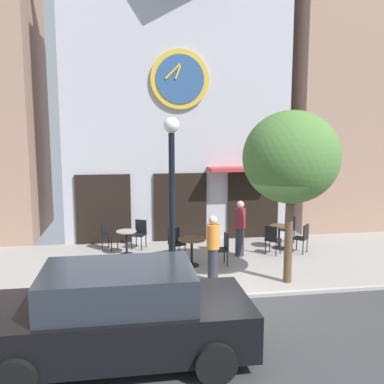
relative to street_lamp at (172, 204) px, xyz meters
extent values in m
cube|color=gray|center=(1.68, 1.82, -2.07)|extent=(26.02, 5.25, 0.05)
cube|color=#A8A5A0|center=(1.68, -0.78, -2.01)|extent=(26.02, 0.12, 0.08)
cube|color=#B2B2BC|center=(0.75, 5.76, 2.40)|extent=(7.67, 2.63, 8.90)
cylinder|color=gold|center=(0.75, 4.39, 3.32)|extent=(1.92, 0.10, 1.92)
cylinder|color=#2D5184|center=(0.75, 4.33, 3.32)|extent=(1.57, 0.04, 1.57)
cube|color=gold|center=(0.67, 4.29, 3.52)|extent=(0.21, 0.03, 0.42)
cube|color=gold|center=(0.51, 4.29, 3.55)|extent=(0.52, 0.03, 0.52)
cube|color=black|center=(-1.80, 4.41, -0.90)|extent=(1.79, 0.10, 2.30)
cube|color=black|center=(0.75, 4.41, -0.90)|extent=(1.79, 0.10, 2.30)
cube|color=black|center=(3.31, 4.41, -0.90)|extent=(1.79, 0.10, 2.30)
cube|color=#B23333|center=(2.90, 4.10, 0.40)|extent=(2.45, 0.90, 0.12)
cube|color=#9E7A66|center=(8.13, 6.47, 5.00)|extent=(5.96, 4.05, 14.10)
cylinder|color=black|center=(0.00, 0.00, -1.87)|extent=(0.32, 0.32, 0.36)
cylinder|color=black|center=(0.00, 0.00, -0.21)|extent=(0.14, 0.14, 3.67)
sphere|color=white|center=(0.00, 0.00, 1.80)|extent=(0.36, 0.36, 0.36)
cylinder|color=brown|center=(2.86, 0.01, -0.91)|extent=(0.20, 0.20, 2.28)
ellipsoid|color=#4C7A38|center=(2.86, 0.01, 1.05)|extent=(2.34, 2.10, 2.22)
cylinder|color=black|center=(-1.07, 2.95, -1.69)|extent=(0.07, 0.07, 0.72)
cylinder|color=black|center=(-1.07, 2.95, -2.03)|extent=(0.40, 0.40, 0.03)
cylinder|color=gray|center=(-1.07, 2.95, -1.32)|extent=(0.61, 0.61, 0.03)
cylinder|color=black|center=(0.72, 1.64, -1.67)|extent=(0.07, 0.07, 0.76)
cylinder|color=black|center=(0.72, 1.64, -2.03)|extent=(0.40, 0.40, 0.03)
cylinder|color=brown|center=(0.72, 1.64, -1.29)|extent=(0.77, 0.77, 0.03)
cylinder|color=black|center=(3.73, 2.93, -1.68)|extent=(0.07, 0.07, 0.73)
cylinder|color=black|center=(3.73, 2.93, -2.03)|extent=(0.40, 0.40, 0.03)
cylinder|color=brown|center=(3.73, 2.93, -1.32)|extent=(0.61, 0.61, 0.03)
cube|color=black|center=(0.39, 2.31, -1.60)|extent=(0.53, 0.53, 0.04)
cube|color=black|center=(0.31, 2.47, -1.37)|extent=(0.36, 0.19, 0.45)
cylinder|color=black|center=(0.30, 2.09, -1.82)|extent=(0.03, 0.03, 0.45)
cylinder|color=black|center=(0.61, 2.22, -1.82)|extent=(0.03, 0.03, 0.45)
cylinder|color=black|center=(0.16, 2.40, -1.82)|extent=(0.03, 0.03, 0.45)
cylinder|color=black|center=(0.47, 2.53, -1.82)|extent=(0.03, 0.03, 0.45)
cube|color=black|center=(-1.58, 3.55, -1.60)|extent=(0.55, 0.55, 0.04)
cube|color=black|center=(-1.74, 3.64, -1.37)|extent=(0.24, 0.34, 0.45)
cylinder|color=black|center=(-1.53, 3.31, -1.82)|extent=(0.03, 0.03, 0.45)
cylinder|color=black|center=(-1.35, 3.60, -1.82)|extent=(0.03, 0.03, 0.45)
cylinder|color=black|center=(-1.82, 3.49, -1.82)|extent=(0.03, 0.03, 0.45)
cylinder|color=black|center=(-1.64, 3.78, -1.82)|extent=(0.03, 0.03, 0.45)
cube|color=black|center=(4.19, 2.38, -1.60)|extent=(0.57, 0.57, 0.04)
cube|color=black|center=(4.32, 2.25, -1.37)|extent=(0.29, 0.30, 0.45)
cylinder|color=black|center=(4.19, 2.62, -1.82)|extent=(0.03, 0.03, 0.45)
cylinder|color=black|center=(3.95, 2.37, -1.82)|extent=(0.03, 0.03, 0.45)
cylinder|color=black|center=(4.43, 2.38, -1.82)|extent=(0.03, 0.03, 0.45)
cylinder|color=black|center=(4.20, 2.13, -1.82)|extent=(0.03, 0.03, 0.45)
cube|color=black|center=(-0.69, 3.57, -1.60)|extent=(0.54, 0.54, 0.04)
cube|color=black|center=(-0.61, 3.73, -1.37)|extent=(0.36, 0.21, 0.45)
cylinder|color=black|center=(-0.92, 3.50, -1.82)|extent=(0.03, 0.03, 0.45)
cylinder|color=black|center=(-0.62, 3.34, -1.82)|extent=(0.03, 0.03, 0.45)
cylinder|color=black|center=(-0.76, 3.80, -1.82)|extent=(0.03, 0.03, 0.45)
cylinder|color=black|center=(-0.46, 3.64, -1.82)|extent=(0.03, 0.03, 0.45)
cube|color=black|center=(1.49, 1.53, -1.60)|extent=(0.41, 0.41, 0.04)
cube|color=black|center=(1.67, 1.53, -1.37)|extent=(0.05, 0.38, 0.45)
cylinder|color=black|center=(1.32, 1.69, -1.82)|extent=(0.03, 0.03, 0.45)
cylinder|color=black|center=(1.33, 1.35, -1.82)|extent=(0.03, 0.03, 0.45)
cylinder|color=black|center=(1.66, 1.70, -1.82)|extent=(0.03, 0.03, 0.45)
cylinder|color=black|center=(1.67, 1.36, -1.82)|extent=(0.03, 0.03, 0.45)
cube|color=black|center=(3.32, 2.34, -1.60)|extent=(0.57, 0.57, 0.04)
cube|color=black|center=(3.20, 2.20, -1.37)|extent=(0.31, 0.29, 0.45)
cylinder|color=black|center=(3.56, 2.35, -1.82)|extent=(0.03, 0.03, 0.45)
cylinder|color=black|center=(3.31, 2.58, -1.82)|extent=(0.03, 0.03, 0.45)
cylinder|color=black|center=(3.33, 2.10, -1.82)|extent=(0.03, 0.03, 0.45)
cylinder|color=black|center=(3.08, 2.33, -1.82)|extent=(0.03, 0.03, 0.45)
cube|color=black|center=(4.21, 3.48, -1.60)|extent=(0.56, 0.56, 0.04)
cube|color=black|center=(4.35, 3.59, -1.37)|extent=(0.27, 0.32, 0.45)
cylinder|color=black|center=(3.97, 3.51, -1.82)|extent=(0.03, 0.03, 0.45)
cylinder|color=black|center=(4.18, 3.25, -1.82)|extent=(0.03, 0.03, 0.45)
cylinder|color=black|center=(4.24, 3.72, -1.82)|extent=(0.03, 0.03, 0.45)
cylinder|color=black|center=(4.45, 3.45, -1.82)|extent=(0.03, 0.03, 0.45)
cylinder|color=#2D2D38|center=(1.04, 0.31, -1.62)|extent=(0.26, 0.26, 0.85)
cylinder|color=orange|center=(1.04, 0.31, -0.90)|extent=(0.32, 0.32, 0.60)
sphere|color=tan|center=(1.04, 0.31, -0.49)|extent=(0.22, 0.22, 0.22)
cylinder|color=#2D2D38|center=(2.28, 2.34, -1.62)|extent=(0.35, 0.35, 0.85)
cylinder|color=maroon|center=(2.28, 2.34, -0.90)|extent=(0.43, 0.43, 0.60)
sphere|color=tan|center=(2.28, 2.34, -0.49)|extent=(0.22, 0.22, 0.22)
cube|color=black|center=(-1.19, -2.95, -1.45)|extent=(4.30, 1.81, 0.75)
cube|color=#262B33|center=(-1.19, -2.95, -0.80)|extent=(2.41, 1.59, 0.60)
cylinder|color=black|center=(0.23, -3.85, -1.73)|extent=(0.64, 0.22, 0.64)
cylinder|color=black|center=(0.23, -2.05, -1.73)|extent=(0.64, 0.22, 0.64)
cylinder|color=black|center=(-2.61, -3.85, -1.73)|extent=(0.64, 0.22, 0.64)
cylinder|color=black|center=(-2.61, -2.05, -1.73)|extent=(0.64, 0.22, 0.64)
camera|label=1|loc=(-1.01, -9.53, 1.69)|focal=39.42mm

